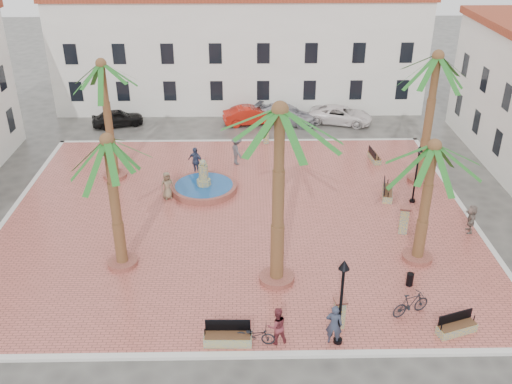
% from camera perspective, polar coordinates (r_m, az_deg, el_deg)
% --- Properties ---
extents(ground, '(120.00, 120.00, 0.00)m').
position_cam_1_polar(ground, '(32.31, -1.78, -2.53)').
color(ground, '#56544F').
rests_on(ground, ground).
extents(plaza, '(26.00, 22.00, 0.15)m').
position_cam_1_polar(plaza, '(32.27, -1.78, -2.41)').
color(plaza, '#C35E52').
rests_on(plaza, ground).
extents(kerb_n, '(26.30, 0.30, 0.16)m').
position_cam_1_polar(kerb_n, '(42.15, -1.64, 5.10)').
color(kerb_n, silver).
rests_on(kerb_n, ground).
extents(kerb_s, '(26.30, 0.30, 0.16)m').
position_cam_1_polar(kerb_s, '(23.40, -2.04, -16.02)').
color(kerb_s, silver).
rests_on(kerb_s, ground).
extents(kerb_e, '(0.30, 22.30, 0.16)m').
position_cam_1_polar(kerb_e, '(34.60, 20.30, -2.06)').
color(kerb_e, silver).
rests_on(kerb_e, ground).
extents(kerb_w, '(0.30, 22.30, 0.16)m').
position_cam_1_polar(kerb_w, '(34.97, -23.62, -2.40)').
color(kerb_w, silver).
rests_on(kerb_w, ground).
extents(building_north, '(30.40, 7.40, 9.50)m').
position_cam_1_polar(building_north, '(49.28, -1.64, 14.17)').
color(building_north, white).
rests_on(building_north, ground).
extents(fountain, '(4.01, 4.01, 2.07)m').
position_cam_1_polar(fountain, '(34.85, -5.22, 0.57)').
color(fountain, '#A45346').
rests_on(fountain, plaza).
extents(palm_nw, '(4.82, 4.82, 7.67)m').
position_cam_1_polar(palm_nw, '(35.36, -15.08, 11.02)').
color(palm_nw, '#A45346').
rests_on(palm_nw, plaza).
extents(palm_sw, '(4.73, 4.73, 6.88)m').
position_cam_1_polar(palm_sw, '(26.10, -14.51, 3.49)').
color(palm_sw, '#A45346').
rests_on(palm_sw, plaza).
extents(palm_s, '(5.35, 5.35, 8.77)m').
position_cam_1_polar(palm_s, '(23.44, 2.37, 6.12)').
color(palm_s, '#A45346').
rests_on(palm_s, plaza).
extents(palm_e, '(4.80, 4.80, 6.41)m').
position_cam_1_polar(palm_e, '(27.10, 17.21, 2.95)').
color(palm_e, '#A45346').
rests_on(palm_e, plaza).
extents(palm_ne, '(5.21, 5.21, 8.30)m').
position_cam_1_polar(palm_ne, '(35.04, 17.55, 11.46)').
color(palm_ne, '#A45346').
rests_on(palm_ne, plaza).
extents(bench_s, '(1.94, 0.63, 1.02)m').
position_cam_1_polar(bench_s, '(23.62, -2.83, -14.35)').
color(bench_s, '#929165').
rests_on(bench_s, plaza).
extents(bench_se, '(1.79, 1.05, 0.90)m').
position_cam_1_polar(bench_se, '(25.47, 19.42, -12.67)').
color(bench_se, '#929165').
rests_on(bench_se, plaza).
extents(bench_e, '(0.94, 1.92, 0.97)m').
position_cam_1_polar(bench_e, '(34.90, 12.98, -0.05)').
color(bench_e, '#929165').
rests_on(bench_e, plaza).
extents(bench_ne, '(0.65, 1.64, 0.84)m').
position_cam_1_polar(bench_ne, '(39.53, 11.74, 3.41)').
color(bench_ne, '#929165').
rests_on(bench_ne, plaza).
extents(lamppost_s, '(0.44, 0.44, 4.01)m').
position_cam_1_polar(lamppost_s, '(22.34, 8.62, -9.47)').
color(lamppost_s, black).
rests_on(lamppost_s, plaza).
extents(lamppost_e, '(0.39, 0.39, 3.59)m').
position_cam_1_polar(lamppost_e, '(33.75, 15.85, 2.68)').
color(lamppost_e, black).
rests_on(lamppost_e, plaza).
extents(bollard_se, '(0.58, 0.58, 1.41)m').
position_cam_1_polar(bollard_se, '(24.31, 8.35, -11.86)').
color(bollard_se, '#929165').
rests_on(bollard_se, plaza).
extents(bollard_n, '(0.50, 0.50, 1.24)m').
position_cam_1_polar(bollard_n, '(41.35, 0.99, 5.71)').
color(bollard_n, '#929165').
rests_on(bollard_n, plaza).
extents(bollard_e, '(0.67, 0.67, 1.56)m').
position_cam_1_polar(bollard_e, '(31.18, 14.58, -2.67)').
color(bollard_e, '#929165').
rests_on(bollard_e, plaza).
extents(litter_bin, '(0.33, 0.33, 0.64)m').
position_cam_1_polar(litter_bin, '(27.51, 15.14, -8.43)').
color(litter_bin, black).
rests_on(litter_bin, plaza).
extents(cyclist_a, '(0.75, 0.58, 1.84)m').
position_cam_1_polar(cyclist_a, '(23.42, 7.80, -13.00)').
color(cyclist_a, '#2D3347').
rests_on(cyclist_a, plaza).
extents(bicycle_a, '(1.69, 0.74, 0.86)m').
position_cam_1_polar(bicycle_a, '(23.50, -0.13, -14.11)').
color(bicycle_a, black).
rests_on(bicycle_a, plaza).
extents(cyclist_b, '(0.95, 0.82, 1.67)m').
position_cam_1_polar(cyclist_b, '(23.31, 2.11, -13.22)').
color(cyclist_b, maroon).
rests_on(cyclist_b, plaza).
extents(bicycle_b, '(1.89, 1.19, 1.10)m').
position_cam_1_polar(bicycle_b, '(25.67, 15.22, -10.75)').
color(bicycle_b, black).
rests_on(bicycle_b, plaza).
extents(pedestrian_fountain_a, '(0.97, 0.86, 1.68)m').
position_cam_1_polar(pedestrian_fountain_a, '(34.00, -8.88, 0.65)').
color(pedestrian_fountain_a, '#907C5D').
rests_on(pedestrian_fountain_a, plaza).
extents(pedestrian_fountain_b, '(1.20, 1.01, 1.92)m').
position_cam_1_polar(pedestrian_fountain_b, '(36.58, -6.08, 3.07)').
color(pedestrian_fountain_b, '#3A4463').
rests_on(pedestrian_fountain_b, plaza).
extents(pedestrian_north, '(1.16, 1.44, 1.95)m').
position_cam_1_polar(pedestrian_north, '(37.95, -1.94, 4.17)').
color(pedestrian_north, '#4D4C52').
rests_on(pedestrian_north, plaza).
extents(pedestrian_east, '(0.83, 1.55, 1.60)m').
position_cam_1_polar(pedestrian_east, '(32.35, 20.72, -2.52)').
color(pedestrian_east, gray).
rests_on(pedestrian_east, plaza).
extents(car_black, '(4.22, 2.69, 1.34)m').
position_cam_1_polar(car_black, '(46.32, -13.68, 7.21)').
color(car_black, black).
rests_on(car_black, ground).
extents(car_red, '(4.58, 2.31, 1.44)m').
position_cam_1_polar(car_red, '(45.44, -0.50, 7.68)').
color(car_red, red).
rests_on(car_red, ground).
extents(car_silver, '(5.33, 3.82, 1.43)m').
position_cam_1_polar(car_silver, '(45.76, 3.02, 7.78)').
color(car_silver, '#B5B4BE').
rests_on(car_silver, ground).
extents(car_white, '(5.38, 3.59, 1.37)m').
position_cam_1_polar(car_white, '(46.12, 8.48, 7.64)').
color(car_white, white).
rests_on(car_white, ground).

